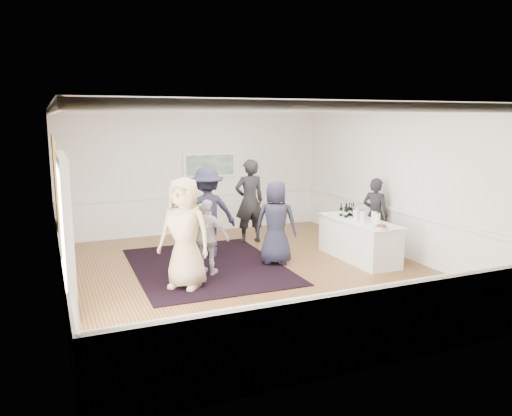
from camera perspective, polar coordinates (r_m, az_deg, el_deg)
name	(u,v)px	position (r m, az deg, el deg)	size (l,w,h in m)	color
floor	(254,274)	(9.83, -0.24, -7.54)	(8.00, 8.00, 0.00)	brown
ceiling	(254,107)	(9.36, -0.25, 11.45)	(7.00, 8.00, 0.02)	white
wall_left	(56,206)	(8.74, -21.90, 0.26)	(0.02, 8.00, 3.20)	white
wall_right	(402,184)	(11.28, 16.39, 2.69)	(0.02, 8.00, 3.20)	white
wall_back	(195,172)	(13.21, -7.01, 4.09)	(7.00, 0.02, 3.20)	white
wall_front	(386,240)	(6.05, 14.66, -3.53)	(7.00, 0.02, 3.20)	white
wainscoting	(254,249)	(9.69, -0.24, -4.72)	(7.00, 8.00, 1.00)	white
mirror	(56,184)	(10.00, -21.89, 2.60)	(0.05, 1.25, 1.85)	gold
doorway	(66,243)	(6.91, -20.93, -3.72)	(0.10, 1.78, 2.56)	white
landscape_painting	(210,165)	(13.26, -5.29, 4.92)	(1.44, 0.06, 0.66)	white
area_rug	(207,266)	(10.36, -5.61, -6.59)	(2.91, 3.82, 0.02)	black
serving_table	(359,239)	(10.94, 11.65, -3.54)	(0.81, 2.13, 0.86)	white
bartender	(375,215)	(11.61, 13.47, -0.75)	(0.62, 0.40, 1.69)	black
guest_tan	(185,233)	(8.91, -8.17, -2.87)	(0.97, 0.63, 1.99)	tan
guest_green	(189,228)	(9.66, -7.66, -2.30)	(0.89, 0.70, 1.84)	#79D555
guest_lilac	(208,238)	(9.64, -5.52, -3.39)	(0.87, 0.36, 1.48)	#B4A8BC
guest_dark_a	(207,213)	(10.81, -5.59, -0.54)	(1.28, 0.73, 1.98)	#1E1F32
guest_dark_b	(249,201)	(12.08, -0.75, 0.79)	(0.74, 0.49, 2.03)	black
guest_navy	(276,223)	(10.32, 2.31, -1.68)	(0.85, 0.55, 1.74)	#1E1F32
wine_bottles	(348,209)	(11.19, 10.44, -0.15)	(0.34, 0.29, 0.31)	black
juice_pitchers	(367,217)	(10.62, 12.62, -0.99)	(0.37, 0.59, 0.24)	#80AD3E
ice_bucket	(358,213)	(10.98, 11.56, -0.61)	(0.26, 0.26, 0.24)	silver
nut_bowl	(381,227)	(10.09, 14.14, -2.10)	(0.27, 0.27, 0.08)	white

